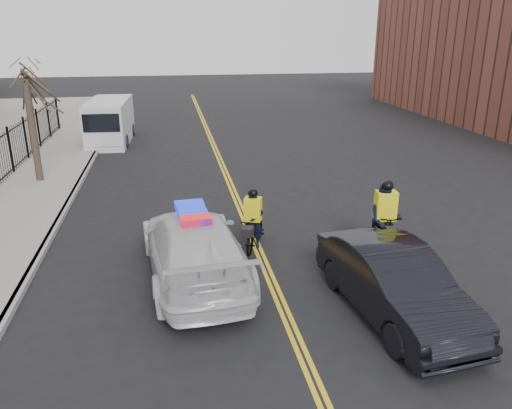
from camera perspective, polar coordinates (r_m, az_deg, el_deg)
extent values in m
plane|color=black|center=(12.42, 1.96, -9.17)|extent=(120.00, 120.00, 0.00)
cube|color=yellow|center=(19.71, -3.00, 1.87)|extent=(0.10, 60.00, 0.01)
cube|color=yellow|center=(19.73, -2.54, 1.90)|extent=(0.10, 60.00, 0.01)
cube|color=#98958F|center=(20.25, -24.33, 0.81)|extent=(3.00, 60.00, 0.15)
cube|color=#98958F|center=(19.91, -20.16, 1.07)|extent=(0.20, 60.00, 0.15)
cylinder|color=#3D2E24|center=(21.67, -24.14, 7.67)|extent=(0.28, 0.28, 4.00)
imported|color=silver|center=(12.54, -7.10, -4.80)|extent=(2.83, 5.89, 1.65)
cube|color=#0C26CC|center=(12.20, -7.27, -0.92)|extent=(0.83, 1.57, 0.16)
imported|color=black|center=(11.26, 15.50, -8.65)|extent=(2.18, 4.87, 1.55)
cube|color=silver|center=(28.89, -16.34, 9.10)|extent=(2.24, 5.47, 2.29)
cube|color=silver|center=(26.65, -17.02, 7.78)|extent=(1.98, 0.89, 1.20)
cube|color=black|center=(26.16, -17.28, 8.89)|extent=(1.80, 0.18, 0.90)
cylinder|color=black|center=(27.66, -18.60, 6.75)|extent=(0.28, 0.71, 0.70)
cylinder|color=black|center=(27.35, -14.69, 7.00)|extent=(0.28, 0.71, 0.70)
cylinder|color=black|center=(30.73, -17.52, 8.05)|extent=(0.28, 0.71, 0.70)
cylinder|color=black|center=(30.45, -13.99, 8.28)|extent=(0.28, 0.71, 0.70)
imported|color=black|center=(14.25, -0.34, -3.15)|extent=(1.27, 1.90, 0.94)
imported|color=black|center=(14.12, -0.34, -1.89)|extent=(0.69, 0.58, 1.62)
cube|color=#FFEF16|center=(14.00, -0.35, -0.53)|extent=(0.55, 0.47, 0.68)
sphere|color=black|center=(13.84, -0.35, 1.27)|extent=(0.27, 0.27, 0.27)
cube|color=black|center=(13.58, -0.94, -3.13)|extent=(0.40, 0.42, 0.25)
imported|color=black|center=(14.30, 14.33, -3.02)|extent=(0.77, 2.13, 1.26)
imported|color=black|center=(14.18, 14.45, -1.75)|extent=(1.00, 0.82, 1.94)
cube|color=#FFEF16|center=(14.03, 14.59, -0.12)|extent=(0.58, 0.42, 0.81)
sphere|color=black|center=(13.86, 14.78, 2.03)|extent=(0.33, 0.33, 0.33)
cube|color=black|center=(13.55, 15.42, -3.24)|extent=(0.39, 0.43, 0.30)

